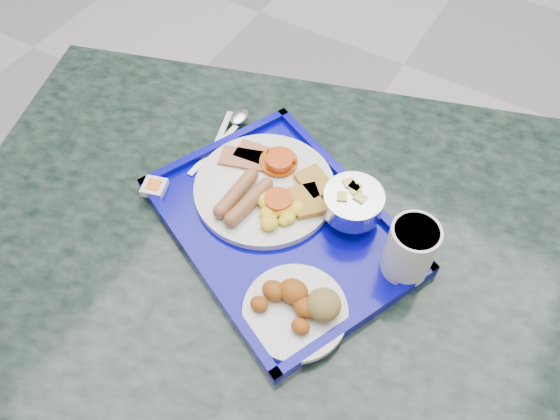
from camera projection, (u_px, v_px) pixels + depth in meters
name	position (u px, v px, depth m)	size (l,w,h in m)	color
floor	(325.00, 178.00, 1.81)	(6.00, 6.00, 0.00)	#9C9C9F
table	(289.00, 288.00, 1.01)	(1.27, 1.04, 0.69)	gray
tray	(280.00, 226.00, 0.87)	(0.49, 0.44, 0.02)	#040395
main_plate	(268.00, 189.00, 0.89)	(0.23, 0.23, 0.04)	silver
bread_plate	(299.00, 307.00, 0.77)	(0.15, 0.15, 0.05)	silver
fruit_bowl	(353.00, 203.00, 0.84)	(0.09, 0.09, 0.06)	#B6B6B9
juice_cup	(411.00, 249.00, 0.78)	(0.07, 0.07, 0.10)	silver
spoon	(232.00, 126.00, 0.98)	(0.03, 0.18, 0.01)	#B6B6B9
knife	(217.00, 143.00, 0.96)	(0.01, 0.16, 0.00)	#B6B6B9
jam_packet	(154.00, 187.00, 0.90)	(0.05, 0.05, 0.01)	white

